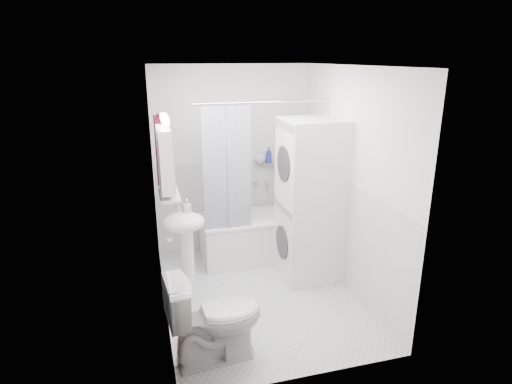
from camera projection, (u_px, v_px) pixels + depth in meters
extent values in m
plane|color=silver|center=(260.00, 295.00, 4.66)|extent=(2.60, 2.60, 0.00)
plane|color=white|center=(232.00, 161.00, 5.49)|extent=(2.00, 0.00, 2.00)
plane|color=white|center=(309.00, 241.00, 3.10)|extent=(2.00, 0.00, 2.00)
plane|color=white|center=(158.00, 198.00, 4.05)|extent=(0.00, 2.60, 2.60)
plane|color=white|center=(350.00, 182.00, 4.55)|extent=(0.00, 2.60, 2.60)
plane|color=white|center=(260.00, 66.00, 3.93)|extent=(2.60, 2.60, 0.00)
plane|color=white|center=(233.00, 205.00, 5.66)|extent=(1.98, 0.00, 1.98)
plane|color=white|center=(164.00, 255.00, 4.23)|extent=(0.00, 2.58, 2.58)
plane|color=white|center=(346.00, 235.00, 4.73)|extent=(0.00, 2.58, 2.58)
plane|color=brown|center=(169.00, 257.00, 3.30)|extent=(0.00, 2.00, 2.00)
cylinder|color=silver|center=(170.00, 240.00, 3.61)|extent=(0.04, 0.04, 0.04)
cube|color=white|center=(259.00, 237.00, 5.49)|extent=(1.45, 0.68, 0.53)
cube|color=white|center=(259.00, 217.00, 5.40)|extent=(1.47, 0.70, 0.03)
cube|color=silver|center=(259.00, 225.00, 5.44)|extent=(1.27, 0.50, 0.20)
cylinder|color=silver|center=(267.00, 183.00, 5.66)|extent=(0.04, 0.12, 0.04)
cylinder|color=silver|center=(266.00, 102.00, 4.70)|extent=(1.65, 0.02, 0.02)
cube|color=#121241|center=(208.00, 172.00, 4.76)|extent=(0.10, 0.02, 1.45)
cube|color=#121241|center=(216.00, 172.00, 4.78)|extent=(0.10, 0.02, 1.45)
cube|color=#121241|center=(224.00, 171.00, 4.80)|extent=(0.10, 0.02, 1.45)
cube|color=#121241|center=(231.00, 171.00, 4.82)|extent=(0.10, 0.02, 1.45)
cube|color=#121241|center=(239.00, 170.00, 4.85)|extent=(0.10, 0.02, 1.45)
cube|color=#121241|center=(247.00, 170.00, 4.87)|extent=(0.10, 0.02, 1.45)
ellipsoid|color=white|center=(184.00, 222.00, 4.40)|extent=(0.44, 0.37, 0.20)
cylinder|color=white|center=(188.00, 264.00, 4.55)|extent=(0.14, 0.14, 0.75)
cylinder|color=silver|center=(180.00, 207.00, 4.49)|extent=(0.03, 0.03, 0.14)
cylinder|color=silver|center=(180.00, 203.00, 4.43)|extent=(0.02, 0.10, 0.02)
cube|color=white|center=(165.00, 159.00, 4.05)|extent=(0.12, 0.50, 0.60)
cube|color=white|center=(172.00, 159.00, 4.07)|extent=(0.01, 0.47, 0.57)
cube|color=#FFEABF|center=(165.00, 119.00, 3.94)|extent=(0.06, 0.45, 0.06)
cube|color=silver|center=(169.00, 194.00, 4.17)|extent=(0.18, 0.54, 0.02)
cube|color=silver|center=(271.00, 163.00, 5.58)|extent=(0.22, 0.06, 0.02)
cube|color=maroon|center=(159.00, 157.00, 4.68)|extent=(0.05, 0.38, 0.89)
cube|color=maroon|center=(159.00, 119.00, 4.56)|extent=(0.03, 0.33, 0.08)
cylinder|color=silver|center=(155.00, 116.00, 4.54)|extent=(0.02, 0.04, 0.02)
cube|color=white|center=(309.00, 239.00, 4.96)|extent=(0.65, 0.65, 0.92)
cylinder|color=#2D2D33|center=(282.00, 242.00, 4.88)|extent=(0.02, 0.39, 0.39)
cube|color=gray|center=(283.00, 208.00, 4.76)|extent=(0.01, 0.59, 0.08)
cube|color=white|center=(312.00, 161.00, 4.69)|extent=(0.65, 0.65, 0.92)
cylinder|color=#2D2D33|center=(284.00, 164.00, 4.60)|extent=(0.02, 0.39, 0.39)
cube|color=gray|center=(284.00, 125.00, 4.48)|extent=(0.01, 0.59, 0.08)
imported|color=white|center=(215.00, 318.00, 3.57)|extent=(0.84, 0.52, 0.79)
imported|color=gray|center=(187.00, 211.00, 4.42)|extent=(0.08, 0.17, 0.08)
imported|color=gray|center=(170.00, 194.00, 4.01)|extent=(0.07, 0.18, 0.07)
imported|color=gray|center=(168.00, 185.00, 4.26)|extent=(0.10, 0.09, 0.10)
imported|color=gray|center=(260.00, 158.00, 5.52)|extent=(0.13, 0.17, 0.13)
imported|color=#2A32AA|center=(269.00, 160.00, 5.56)|extent=(0.08, 0.21, 0.08)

